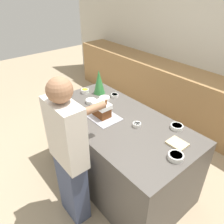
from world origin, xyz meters
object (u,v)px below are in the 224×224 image
object	(u,v)px
candy_bowl_front_corner	(85,91)
candy_bowl_center_rear	(177,127)
baking_tray	(102,116)
candy_bowl_far_right	(115,95)
cookbook	(177,144)
candy_bowl_near_tray_right	(176,156)
candy_bowl_near_tray_left	(137,124)
person	(69,156)
candy_bowl_far_left	(105,98)
candy_bowl_beside_tree	(91,101)
decorative_tree	(99,82)
gingerbread_house	(102,109)

from	to	relation	value
candy_bowl_front_corner	candy_bowl_center_rear	bearing A→B (deg)	11.88
baking_tray	candy_bowl_far_right	distance (m)	0.51
cookbook	candy_bowl_near_tray_right	bearing A→B (deg)	-58.28
baking_tray	candy_bowl_near_tray_right	size ratio (longest dim) A/B	3.11
candy_bowl_near_tray_left	candy_bowl_far_right	distance (m)	0.72
candy_bowl_near_tray_right	person	bearing A→B (deg)	-135.78
candy_bowl_far_left	candy_bowl_center_rear	world-z (taller)	candy_bowl_center_rear
candy_bowl_far_right	candy_bowl_beside_tree	xyz separation A→B (m)	(-0.07, -0.34, 0.00)
candy_bowl_near_tray_right	candy_bowl_beside_tree	distance (m)	1.32
candy_bowl_near_tray_left	candy_bowl_front_corner	bearing A→B (deg)	179.04
candy_bowl_front_corner	person	world-z (taller)	person
candy_bowl_far_left	candy_bowl_center_rear	xyz separation A→B (m)	(1.01, 0.19, 0.00)
candy_bowl_beside_tree	candy_bowl_far_right	bearing A→B (deg)	77.76
person	candy_bowl_center_rear	bearing A→B (deg)	68.11
candy_bowl_near_tray_right	cookbook	size ratio (longest dim) A/B	0.77
candy_bowl_far_left	person	xyz separation A→B (m)	(0.57, -0.88, -0.08)
candy_bowl_center_rear	cookbook	distance (m)	0.27
decorative_tree	candy_bowl_far_right	world-z (taller)	decorative_tree
candy_bowl_near_tray_left	candy_bowl_far_right	bearing A→B (deg)	159.17
decorative_tree	candy_bowl_front_corner	xyz separation A→B (m)	(-0.14, -0.15, -0.14)
candy_bowl_far_right	person	world-z (taller)	person
baking_tray	decorative_tree	xyz separation A→B (m)	(-0.49, 0.34, 0.17)
candy_bowl_far_right	candy_bowl_center_rear	distance (m)	0.98
gingerbread_house	candy_bowl_front_corner	xyz separation A→B (m)	(-0.63, 0.19, -0.07)
baking_tray	candy_bowl_far_right	world-z (taller)	candy_bowl_far_right
gingerbread_house	decorative_tree	xyz separation A→B (m)	(-0.50, 0.34, 0.07)
candy_bowl_far_right	candy_bowl_front_corner	bearing A→B (deg)	-146.19
gingerbread_house	candy_bowl_near_tray_right	xyz separation A→B (m)	(0.98, 0.08, -0.07)
candy_bowl_near_tray_left	candy_bowl_front_corner	distance (m)	1.03
candy_bowl_near_tray_left	cookbook	size ratio (longest dim) A/B	0.50
candy_bowl_beside_tree	cookbook	distance (m)	1.23
candy_bowl_front_corner	gingerbread_house	bearing A→B (deg)	-16.60
baking_tray	candy_bowl_far_left	bearing A→B (deg)	137.29
candy_bowl_beside_tree	candy_bowl_far_left	bearing A→B (deg)	75.91
gingerbread_house	decorative_tree	distance (m)	0.60
baking_tray	gingerbread_house	bearing A→B (deg)	23.66
decorative_tree	candy_bowl_far_left	bearing A→B (deg)	-17.43
baking_tray	candy_bowl_far_left	size ratio (longest dim) A/B	3.17
decorative_tree	candy_bowl_far_left	xyz separation A→B (m)	(0.20, -0.06, -0.15)
candy_bowl_far_left	cookbook	xyz separation A→B (m)	(1.17, -0.02, -0.01)
baking_tray	candy_bowl_center_rear	xyz separation A→B (m)	(0.71, 0.47, 0.02)
candy_bowl_near_tray_left	candy_bowl_beside_tree	distance (m)	0.75
baking_tray	candy_bowl_near_tray_right	distance (m)	0.98
candy_bowl_far_right	candy_bowl_beside_tree	world-z (taller)	candy_bowl_beside_tree
candy_bowl_far_left	candy_bowl_beside_tree	size ratio (longest dim) A/B	1.02
baking_tray	gingerbread_house	xyz separation A→B (m)	(0.00, 0.00, 0.09)
candy_bowl_near_tray_left	cookbook	world-z (taller)	candy_bowl_near_tray_left
gingerbread_house	candy_bowl_center_rear	bearing A→B (deg)	33.61
candy_bowl_near_tray_right	candy_bowl_front_corner	size ratio (longest dim) A/B	1.32
candy_bowl_near_tray_right	candy_bowl_front_corner	xyz separation A→B (m)	(-1.61, 0.11, 0.00)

